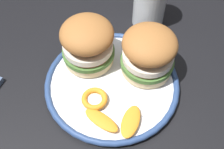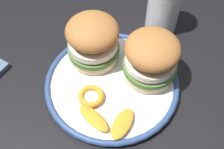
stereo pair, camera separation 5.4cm
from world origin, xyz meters
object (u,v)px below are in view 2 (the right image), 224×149
(sandwich_half_right, at_px, (151,57))
(drinking_glass, at_px, (164,8))
(dining_table, at_px, (92,89))
(sandwich_half_left, at_px, (93,39))
(dinner_plate, at_px, (112,83))

(sandwich_half_right, distance_m, drinking_glass, 0.16)
(dining_table, xyz_separation_m, sandwich_half_left, (-0.00, 0.01, 0.17))
(sandwich_half_right, height_order, drinking_glass, drinking_glass)
(dining_table, distance_m, sandwich_half_left, 0.17)
(drinking_glass, bearing_deg, sandwich_half_right, -30.87)
(dinner_plate, height_order, sandwich_half_right, sandwich_half_right)
(dining_table, distance_m, dinner_plate, 0.14)
(drinking_glass, bearing_deg, dining_table, -72.26)
(sandwich_half_left, bearing_deg, drinking_glass, 108.30)
(dinner_plate, xyz_separation_m, drinking_glass, (-0.13, 0.16, 0.05))
(dinner_plate, relative_size, drinking_glass, 2.09)
(dinner_plate, height_order, drinking_glass, drinking_glass)
(sandwich_half_left, distance_m, sandwich_half_right, 0.12)
(dining_table, relative_size, drinking_glass, 10.84)
(sandwich_half_left, xyz_separation_m, drinking_glass, (-0.06, 0.18, -0.01))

